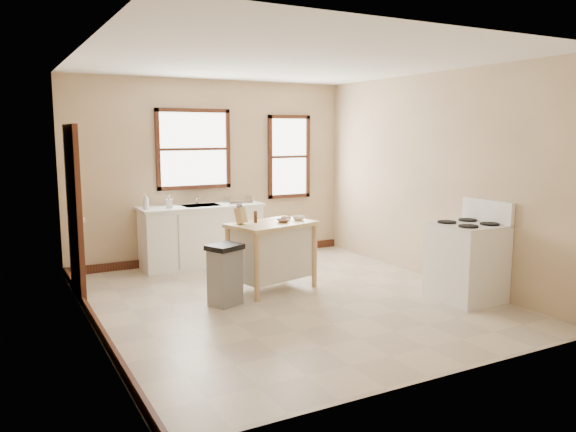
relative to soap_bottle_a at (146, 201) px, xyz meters
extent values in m
plane|color=#B1A18C|center=(1.14, -2.14, -1.04)|extent=(5.00, 5.00, 0.00)
plane|color=white|center=(1.14, -2.14, 1.76)|extent=(5.00, 5.00, 0.00)
cube|color=#D3B48B|center=(1.14, 0.36, 0.36)|extent=(4.50, 0.04, 2.80)
cube|color=#D3B48B|center=(-1.11, -2.14, 0.36)|extent=(0.04, 5.00, 2.80)
cube|color=#D3B48B|center=(3.39, -2.14, 0.36)|extent=(0.04, 5.00, 2.80)
cube|color=#38140F|center=(-1.07, -0.84, 0.01)|extent=(0.06, 0.90, 2.10)
cube|color=#38140F|center=(1.14, 0.33, -0.98)|extent=(4.50, 0.04, 0.12)
cube|color=#38140F|center=(-1.08, -2.14, -0.98)|extent=(0.04, 5.00, 0.12)
cylinder|color=silver|center=(0.84, 0.24, -0.01)|extent=(0.03, 0.03, 0.22)
imported|color=#B2B2B2|center=(0.00, 0.00, 0.00)|extent=(0.11, 0.11, 0.23)
imported|color=#B2B2B2|center=(0.33, -0.02, -0.02)|extent=(0.10, 0.10, 0.19)
cylinder|color=#422111|center=(0.99, -1.54, -0.09)|extent=(0.05, 0.05, 0.15)
imported|color=brown|center=(1.32, -1.67, -0.14)|extent=(0.19, 0.19, 0.04)
imported|color=brown|center=(1.46, -1.50, -0.15)|extent=(0.20, 0.20, 0.04)
imported|color=white|center=(1.59, -1.60, -0.14)|extent=(0.18, 0.18, 0.05)
camera|label=1|loc=(-1.96, -7.91, 0.97)|focal=35.00mm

